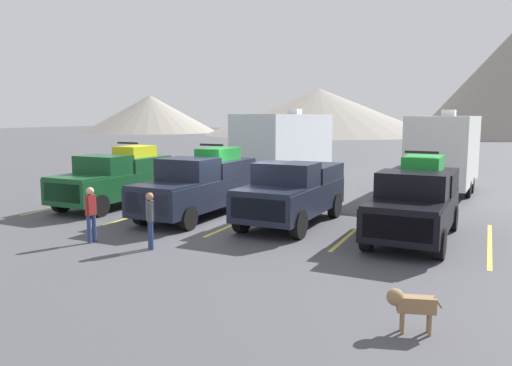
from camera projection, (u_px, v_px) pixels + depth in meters
The scene contains 16 objects.
ground_plane at pixel (238, 223), 17.19m from camera, with size 240.00×240.00×0.00m, color #47474C.
pickup_truck_a at pixel (116, 178), 20.24m from camera, with size 2.30×5.28×2.57m.
pickup_truck_b at pixel (200, 184), 18.24m from camera, with size 2.22×5.75×2.61m.
pickup_truck_c at pixel (293, 191), 16.92m from camera, with size 2.30×5.30×2.14m.
pickup_truck_d at pixel (416, 200), 14.93m from camera, with size 2.25×5.41×2.58m.
lot_stripe_a at pixel (76, 204), 20.91m from camera, with size 0.12×5.50×0.01m, color gold.
lot_stripe_b at pixel (153, 211), 19.26m from camera, with size 0.12×5.50×0.01m, color gold.
lot_stripe_c at pixel (244, 220), 17.62m from camera, with size 0.12×5.50×0.01m, color gold.
lot_stripe_d at pixel (354, 231), 15.98m from camera, with size 0.12×5.50×0.01m, color gold.
lot_stripe_e at pixel (490, 244), 14.33m from camera, with size 0.12×5.50×0.01m, color gold.
camper_trailer_a at pixel (286, 144), 26.86m from camera, with size 2.97×9.00×4.03m.
camper_trailer_b at pixel (444, 150), 23.36m from camera, with size 2.95×7.55×3.93m.
person_a at pixel (150, 217), 13.69m from camera, with size 0.30×0.29×1.58m.
person_b at pixel (91, 211), 14.38m from camera, with size 0.24×0.35×1.63m.
dog at pixel (409, 303), 8.43m from camera, with size 0.90×0.44×0.76m.
mountain_ridge at pixel (455, 103), 85.61m from camera, with size 154.55×43.59×17.04m.
Camera 1 is at (7.66, -15.02, 3.67)m, focal length 35.04 mm.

